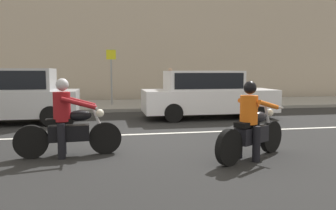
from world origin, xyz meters
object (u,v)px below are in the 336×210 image
parked_hatchback_silver (13,95)px  street_sign_post (111,71)px  pedestrian_bystander (170,83)px  motorcycle_with_rider_orange_stripe (251,127)px  motorcycle_with_rider_crimson (68,125)px  parked_sedan_white (206,94)px

parked_hatchback_silver → street_sign_post: street_sign_post is taller
street_sign_post → pedestrian_bystander: (2.74, -0.18, -0.55)m
motorcycle_with_rider_orange_stripe → street_sign_post: (-2.54, 9.60, 1.07)m
motorcycle_with_rider_crimson → parked_sedan_white: parked_sedan_white is taller
motorcycle_with_rider_orange_stripe → parked_sedan_white: bearing=81.8°
parked_sedan_white → street_sign_post: bearing=129.5°
parked_hatchback_silver → pedestrian_bystander: size_ratio=2.39×
motorcycle_with_rider_crimson → pedestrian_bystander: 9.35m
motorcycle_with_rider_crimson → pedestrian_bystander: (3.77, 8.55, 0.49)m
motorcycle_with_rider_orange_stripe → parked_hatchback_silver: size_ratio=0.46×
parked_hatchback_silver → street_sign_post: (3.23, 4.12, 0.76)m
motorcycle_with_rider_orange_stripe → street_sign_post: street_sign_post is taller
motorcycle_with_rider_crimson → pedestrian_bystander: bearing=66.2°
motorcycle_with_rider_orange_stripe → motorcycle_with_rider_crimson: size_ratio=0.88×
street_sign_post → pedestrian_bystander: 2.81m
street_sign_post → pedestrian_bystander: size_ratio=1.50×
motorcycle_with_rider_orange_stripe → parked_sedan_white: size_ratio=0.39×
parked_hatchback_silver → pedestrian_bystander: 7.16m
motorcycle_with_rider_orange_stripe → motorcycle_with_rider_crimson: motorcycle_with_rider_crimson is taller
pedestrian_bystander → motorcycle_with_rider_crimson: bearing=-113.8°
motorcycle_with_rider_orange_stripe → parked_hatchback_silver: 7.97m
parked_sedan_white → parked_hatchback_silver: parked_hatchback_silver is taller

